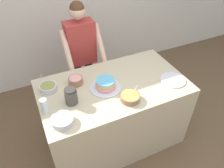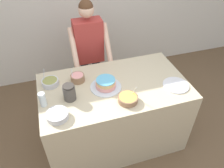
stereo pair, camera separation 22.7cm
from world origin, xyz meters
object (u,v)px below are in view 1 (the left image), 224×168
Objects in this scene: ceramic_plate at (173,80)px; stoneware_jar at (71,96)px; frosting_bowl_olive at (48,87)px; frosting_bowl_pink at (76,80)px; drinking_glass at (44,106)px; frosting_bowl_yellow at (130,97)px; person_baker at (81,49)px; frosting_bowl_white at (62,120)px; cake at (105,84)px.

stoneware_jar is (-1.12, 0.13, 0.08)m from ceramic_plate.
frosting_bowl_olive reaches higher than frosting_bowl_pink.
ceramic_plate is (0.99, -0.39, -0.04)m from frosting_bowl_pink.
frosting_bowl_olive is at bearing 162.11° from ceramic_plate.
drinking_glass is 0.54× the size of ceramic_plate.
frosting_bowl_olive reaches higher than ceramic_plate.
frosting_bowl_olive is (-0.71, 0.49, 0.00)m from frosting_bowl_yellow.
drinking_glass is (-0.64, -0.86, 0.02)m from person_baker.
frosting_bowl_olive is 0.29m from frosting_bowl_pink.
frosting_bowl_white is at bearing -179.09° from frosting_bowl_yellow.
stoneware_jar is (-0.13, -0.26, 0.04)m from frosting_bowl_pink.
drinking_glass reaches higher than frosting_bowl_white.
cake is 1.67× the size of frosting_bowl_yellow.
ceramic_plate is (0.73, -0.20, -0.04)m from cake.
frosting_bowl_olive is at bearing 158.69° from cake.
person_baker is 0.78m from cake.
stoneware_jar is (0.26, 0.01, 0.01)m from drinking_glass.
frosting_bowl_pink is at bearing -114.09° from person_baker.
ceramic_plate is at bearing -4.84° from drinking_glass.
cake is 0.61m from frosting_bowl_white.
drinking_glass reaches higher than ceramic_plate.
frosting_bowl_pink is 0.54× the size of ceramic_plate.
person_baker reaches higher than drinking_glass.
person_baker is 0.64m from frosting_bowl_pink.
frosting_bowl_olive is 1.35m from ceramic_plate.
cake is at bearing 164.83° from ceramic_plate.
stoneware_jar is (-0.38, -0.84, 0.03)m from person_baker.
frosting_bowl_pink is (-0.26, -0.58, -0.01)m from person_baker.
cake is at bearing 27.54° from frosting_bowl_white.
cake is 1.63× the size of frosting_bowl_white.
frosting_bowl_white is (-0.69, -0.01, -0.00)m from frosting_bowl_yellow.
drinking_glass is (-0.80, 0.19, 0.04)m from frosting_bowl_yellow.
frosting_bowl_olive is 0.33m from stoneware_jar.
frosting_bowl_olive is at bearing -134.62° from person_baker.
frosting_bowl_pink is 1.07m from ceramic_plate.
cake is (0.01, -0.78, -0.01)m from person_baker.
frosting_bowl_pink is (-0.41, 0.47, 0.01)m from frosting_bowl_yellow.
drinking_glass is at bearing 175.16° from ceramic_plate.
drinking_glass is at bearing 166.67° from frosting_bowl_yellow.
frosting_bowl_pink is 1.01× the size of drinking_glass.
person_baker is at bearing 65.91° from frosting_bowl_pink.
person_baker is at bearing 90.37° from cake.
frosting_bowl_olive is 1.19× the size of frosting_bowl_pink.
frosting_bowl_olive is at bearing 145.43° from frosting_bowl_yellow.
drinking_glass is at bearing 118.84° from frosting_bowl_white.
frosting_bowl_pink reaches higher than cake.
drinking_glass is 1.38m from ceramic_plate.
drinking_glass is 0.88× the size of stoneware_jar.
drinking_glass is at bearing -126.82° from person_baker.
frosting_bowl_pink is (-0.26, 0.20, -0.00)m from cake.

